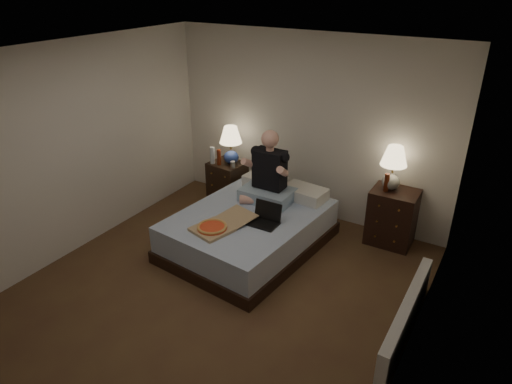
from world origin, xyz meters
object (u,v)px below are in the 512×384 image
Objects in this scene: nightstand_right at (392,216)px; beer_bottle_left at (219,157)px; lamp_left at (231,145)px; laptop at (263,216)px; water_bottle at (212,155)px; soda_can at (233,165)px; nightstand_left at (227,182)px; pizza_box at (212,228)px; beer_bottle_right at (387,182)px; lamp_right at (393,168)px; bed at (249,230)px; person at (268,167)px; radiator at (406,317)px.

beer_bottle_left is (-2.49, -0.25, 0.38)m from nightstand_right.
lamp_left reaches higher than laptop.
laptop is (1.40, -0.95, -0.15)m from water_bottle.
laptop is at bearing -34.15° from water_bottle.
laptop is (1.06, -0.96, -0.07)m from soda_can.
nightstand_left reaches higher than pizza_box.
nightstand_left is at bearing 35.76° from water_bottle.
water_bottle is at bearing -176.01° from beer_bottle_left.
pizza_box is (-1.62, -1.63, 0.16)m from nightstand_right.
beer_bottle_right is 2.18m from pizza_box.
lamp_right is 1.65× the size of laptop.
laptop is at bearing -132.68° from lamp_right.
bed is at bearing 151.61° from laptop.
nightstand_left is at bearing -177.49° from nightstand_right.
nightstand_right is 2.43m from lamp_left.
water_bottle is at bearing 161.67° from person.
beer_bottle_left is at bearing 3.99° from water_bottle.
nightstand_right reaches higher than bed.
lamp_right is (2.35, 0.13, 0.69)m from nightstand_left.
laptop is (1.24, -1.07, 0.29)m from nightstand_left.
beer_bottle_right is 1.58m from laptop.
person reaches higher than beer_bottle_right.
water_bottle is (-0.23, -0.14, -0.16)m from lamp_left.
beer_bottle_left is 0.30× the size of pizza_box.
radiator is at bearing -64.74° from beer_bottle_right.
nightstand_left is (-0.95, 0.92, 0.07)m from bed.
person is at bearing 95.74° from pizza_box.
beer_bottle_right is at bearing 45.01° from laptop.
nightstand_left is at bearing -164.42° from lamp_left.
nightstand_right is 0.78× the size of person.
nightstand_left is 6.24× the size of soda_can.
lamp_right is at bearing 179.35° from nightstand_right.
beer_bottle_right reaches higher than pizza_box.
lamp_left is at bearing 130.90° from pizza_box.
beer_bottle_left is (-1.01, 0.81, 0.50)m from bed.
lamp_left is 1.04m from person.
nightstand_left is 3.37m from radiator.
pizza_box is (0.63, -1.38, -0.15)m from soda_can.
lamp_right reaches higher than bed.
nightstand_left is 1.11× the size of lamp_right.
nightstand_right is 2.29m from soda_can.
beer_bottle_left reaches higher than soda_can.
water_bottle reaches higher than nightstand_left.
beer_bottle_left is (-0.06, -0.11, 0.43)m from nightstand_left.
lamp_left is 2.43× the size of beer_bottle_left.
water_bottle is at bearing 140.13° from pizza_box.
laptop reaches higher than pizza_box.
soda_can is at bearing 136.76° from laptop.
lamp_right reaches higher than beer_bottle_right.
soda_can is (0.35, 0.01, -0.07)m from water_bottle.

